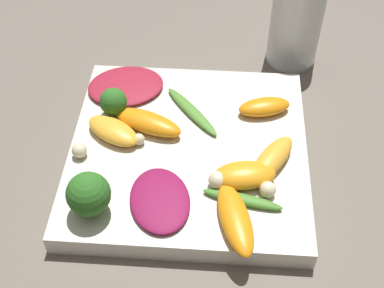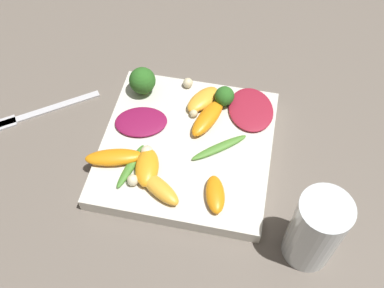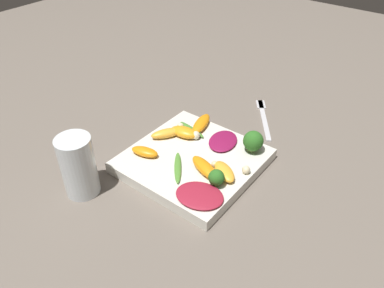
{
  "view_description": "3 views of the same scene",
  "coord_description": "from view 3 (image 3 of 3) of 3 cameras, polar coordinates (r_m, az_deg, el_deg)",
  "views": [
    {
      "loc": [
        0.03,
        -0.36,
        0.43
      ],
      "look_at": [
        0.0,
        -0.01,
        0.04
      ],
      "focal_mm": 50.0,
      "sensor_mm": 36.0,
      "label": 1
    },
    {
      "loc": [
        0.36,
        0.08,
        0.55
      ],
      "look_at": [
        0.01,
        0.01,
        0.03
      ],
      "focal_mm": 42.0,
      "sensor_mm": 36.0,
      "label": 2
    },
    {
      "loc": [
        -0.35,
        0.45,
        0.48
      ],
      "look_at": [
        0.02,
        -0.02,
        0.03
      ],
      "focal_mm": 35.0,
      "sensor_mm": 36.0,
      "label": 3
    }
  ],
  "objects": [
    {
      "name": "ground_plane",
      "position": [
        0.75,
        0.16,
        -3.24
      ],
      "size": [
        2.4,
        2.4,
        0.0
      ],
      "primitive_type": "plane",
      "color": "#6B6056"
    },
    {
      "name": "macadamia_nut_3",
      "position": [
        0.71,
        3.45,
        -3.06
      ],
      "size": [
        0.01,
        0.01,
        0.01
      ],
      "color": "beige",
      "rests_on": "plate"
    },
    {
      "name": "plate",
      "position": [
        0.74,
        0.16,
        -2.57
      ],
      "size": [
        0.24,
        0.24,
        0.02
      ],
      "color": "silver",
      "rests_on": "ground_plane"
    },
    {
      "name": "macadamia_nut_0",
      "position": [
        0.7,
        8.24,
        -3.92
      ],
      "size": [
        0.02,
        0.02,
        0.02
      ],
      "color": "beige",
      "rests_on": "plate"
    },
    {
      "name": "orange_segment_5",
      "position": [
        0.74,
        -7.21,
        -1.18
      ],
      "size": [
        0.06,
        0.04,
        0.02
      ],
      "color": "orange",
      "rests_on": "plate"
    },
    {
      "name": "orange_segment_1",
      "position": [
        0.81,
        1.4,
        3.11
      ],
      "size": [
        0.05,
        0.08,
        0.02
      ],
      "color": "orange",
      "rests_on": "plate"
    },
    {
      "name": "radicchio_leaf_1",
      "position": [
        0.65,
        1.17,
        -7.83
      ],
      "size": [
        0.1,
        0.09,
        0.01
      ],
      "color": "maroon",
      "rests_on": "plate"
    },
    {
      "name": "broccoli_floret_1",
      "position": [
        0.66,
        3.74,
        -5.15
      ],
      "size": [
        0.03,
        0.03,
        0.03
      ],
      "color": "#7A9E51",
      "rests_on": "plate"
    },
    {
      "name": "orange_segment_3",
      "position": [
        0.78,
        -3.84,
        1.66
      ],
      "size": [
        0.06,
        0.07,
        0.02
      ],
      "color": "#FCAD33",
      "rests_on": "plate"
    },
    {
      "name": "drinking_glass",
      "position": [
        0.69,
        -16.94,
        -3.24
      ],
      "size": [
        0.06,
        0.06,
        0.12
      ],
      "color": "white",
      "rests_on": "ground_plane"
    },
    {
      "name": "orange_segment_4",
      "position": [
        0.7,
        1.97,
        -3.63
      ],
      "size": [
        0.08,
        0.05,
        0.02
      ],
      "color": "orange",
      "rests_on": "plate"
    },
    {
      "name": "arugula_sprig_1",
      "position": [
        0.8,
        -0.05,
        2.23
      ],
      "size": [
        0.08,
        0.03,
        0.01
      ],
      "color": "#47842D",
      "rests_on": "plate"
    },
    {
      "name": "orange_segment_0",
      "position": [
        0.78,
        -1.2,
        1.83
      ],
      "size": [
        0.07,
        0.04,
        0.02
      ],
      "color": "orange",
      "rests_on": "plate"
    },
    {
      "name": "macadamia_nut_1",
      "position": [
        0.8,
        -1.81,
        2.72
      ],
      "size": [
        0.02,
        0.02,
        0.02
      ],
      "color": "beige",
      "rests_on": "plate"
    },
    {
      "name": "fork",
      "position": [
        0.91,
        10.79,
        4.49
      ],
      "size": [
        0.11,
        0.15,
        0.01
      ],
      "color": "silver",
      "rests_on": "ground_plane"
    },
    {
      "name": "broccoli_floret_0",
      "position": [
        0.74,
        9.31,
        0.44
      ],
      "size": [
        0.04,
        0.04,
        0.05
      ],
      "color": "#84AD5B",
      "rests_on": "plate"
    },
    {
      "name": "macadamia_nut_2",
      "position": [
        0.78,
        0.58,
        1.34
      ],
      "size": [
        0.02,
        0.02,
        0.02
      ],
      "color": "beige",
      "rests_on": "plate"
    },
    {
      "name": "radicchio_leaf_0",
      "position": [
        0.77,
        4.74,
        0.47
      ],
      "size": [
        0.07,
        0.09,
        0.01
      ],
      "color": "maroon",
      "rests_on": "plate"
    },
    {
      "name": "orange_segment_2",
      "position": [
        0.69,
        4.95,
        -4.21
      ],
      "size": [
        0.07,
        0.06,
        0.02
      ],
      "color": "#FCAD33",
      "rests_on": "plate"
    },
    {
      "name": "arugula_sprig_0",
      "position": [
        0.7,
        -2.28,
        -3.53
      ],
      "size": [
        0.07,
        0.08,
        0.01
      ],
      "color": "#518E33",
      "rests_on": "plate"
    }
  ]
}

